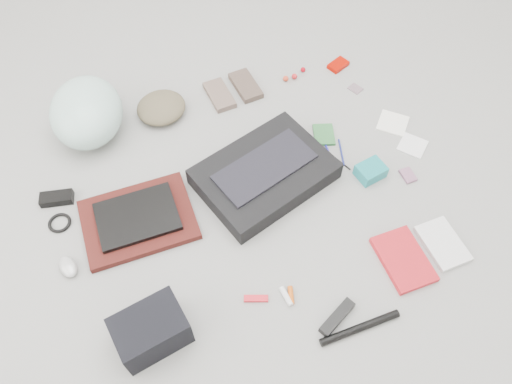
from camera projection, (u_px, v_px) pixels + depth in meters
name	position (u px, v px, depth m)	size (l,w,h in m)	color
ground_plane	(256.00, 199.00, 1.95)	(4.00, 4.00, 0.00)	gray
messenger_bag	(265.00, 174.00, 1.96)	(0.50, 0.36, 0.08)	black
bag_flap	(265.00, 167.00, 1.92)	(0.39, 0.18, 0.01)	black
laptop_sleeve	(138.00, 220.00, 1.88)	(0.41, 0.31, 0.03)	#431410
laptop	(137.00, 217.00, 1.86)	(0.30, 0.21, 0.02)	black
bike_helmet	(86.00, 112.00, 2.05)	(0.30, 0.37, 0.22)	silver
beanie	(161.00, 108.00, 2.16)	(0.21, 0.20, 0.08)	brown
mitten_left	(219.00, 95.00, 2.24)	(0.09, 0.18, 0.03)	#6C574D
mitten_right	(246.00, 86.00, 2.27)	(0.09, 0.19, 0.03)	brown
power_brick	(57.00, 198.00, 1.93)	(0.12, 0.06, 0.03)	black
cable_coil	(60.00, 223.00, 1.88)	(0.09, 0.09, 0.01)	black
mouse	(68.00, 267.00, 1.77)	(0.06, 0.09, 0.04)	#AFAFAF
camera_bag	(151.00, 331.00, 1.58)	(0.22, 0.16, 0.14)	black
multitool	(256.00, 299.00, 1.71)	(0.08, 0.02, 0.01)	red
toiletry_tube_white	(286.00, 296.00, 1.71)	(0.02, 0.02, 0.07)	silver
toiletry_tube_orange	(291.00, 295.00, 1.71)	(0.02, 0.02, 0.06)	#C8510F
u_lock	(337.00, 317.00, 1.67)	(0.15, 0.04, 0.03)	black
bike_pump	(360.00, 328.00, 1.65)	(0.03, 0.03, 0.29)	black
book_red	(403.00, 259.00, 1.79)	(0.15, 0.23, 0.02)	red
book_white	(443.00, 244.00, 1.82)	(0.13, 0.19, 0.02)	silver
notepad	(324.00, 135.00, 2.12)	(0.09, 0.11, 0.01)	#2C6734
pen_blue	(330.00, 157.00, 2.06)	(0.01, 0.01, 0.16)	#201F9E
pen_black	(339.00, 161.00, 2.04)	(0.01, 0.01, 0.12)	black
pen_navy	(341.00, 152.00, 2.07)	(0.01, 0.01, 0.14)	navy
accordion_wallet	(371.00, 171.00, 1.99)	(0.11, 0.09, 0.05)	teal
card_deck	(408.00, 175.00, 2.00)	(0.05, 0.07, 0.01)	#935F7D
napkin_top	(393.00, 123.00, 2.16)	(0.12, 0.12, 0.01)	white
napkin_bottom	(412.00, 145.00, 2.09)	(0.11, 0.11, 0.01)	silver
lollipop_a	(286.00, 79.00, 2.30)	(0.03, 0.03, 0.03)	red
lollipop_b	(294.00, 76.00, 2.31)	(0.03, 0.03, 0.03)	red
lollipop_c	(303.00, 70.00, 2.33)	(0.02, 0.02, 0.02)	#A3020F
altoids_tin	(338.00, 65.00, 2.35)	(0.10, 0.06, 0.02)	#A60B00
stamp_sheet	(355.00, 89.00, 2.28)	(0.05, 0.06, 0.00)	slate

